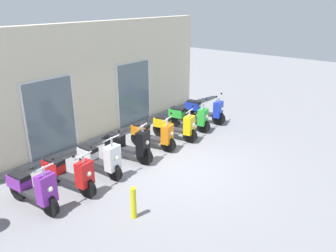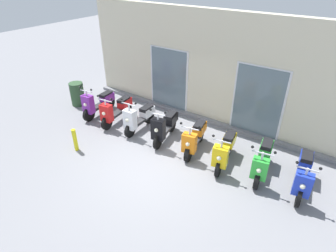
{
  "view_description": "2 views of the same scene",
  "coord_description": "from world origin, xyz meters",
  "px_view_note": "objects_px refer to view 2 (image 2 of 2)",
  "views": [
    {
      "loc": [
        -6.53,
        -5.0,
        4.3
      ],
      "look_at": [
        0.62,
        0.77,
        0.84
      ],
      "focal_mm": 36.34,
      "sensor_mm": 36.0,
      "label": 1
    },
    {
      "loc": [
        3.83,
        -4.69,
        4.86
      ],
      "look_at": [
        -0.09,
        0.86,
        0.84
      ],
      "focal_mm": 29.86,
      "sensor_mm": 36.0,
      "label": 2
    }
  ],
  "objects_px": {
    "scooter_green": "(263,160)",
    "curb_bollard": "(75,140)",
    "scooter_white": "(139,117)",
    "scooter_blue": "(303,174)",
    "scooter_orange": "(195,138)",
    "trash_bin": "(77,94)",
    "scooter_black": "(165,126)",
    "scooter_yellow": "(225,150)",
    "scooter_purple": "(98,103)",
    "scooter_red": "(116,110)"
  },
  "relations": [
    {
      "from": "scooter_green",
      "to": "curb_bollard",
      "type": "relative_size",
      "value": 2.27
    },
    {
      "from": "scooter_green",
      "to": "curb_bollard",
      "type": "xyz_separation_m",
      "value": [
        -4.85,
        -2.07,
        -0.11
      ]
    },
    {
      "from": "scooter_white",
      "to": "scooter_blue",
      "type": "bearing_deg",
      "value": 1.22
    },
    {
      "from": "scooter_orange",
      "to": "trash_bin",
      "type": "distance_m",
      "value": 5.28
    },
    {
      "from": "scooter_black",
      "to": "scooter_yellow",
      "type": "relative_size",
      "value": 0.99
    },
    {
      "from": "scooter_white",
      "to": "scooter_black",
      "type": "distance_m",
      "value": 1.04
    },
    {
      "from": "scooter_orange",
      "to": "trash_bin",
      "type": "xyz_separation_m",
      "value": [
        -5.28,
        0.07,
        -0.01
      ]
    },
    {
      "from": "scooter_purple",
      "to": "scooter_yellow",
      "type": "xyz_separation_m",
      "value": [
        4.96,
        -0.02,
        -0.01
      ]
    },
    {
      "from": "scooter_purple",
      "to": "scooter_red",
      "type": "relative_size",
      "value": 0.97
    },
    {
      "from": "curb_bollard",
      "to": "scooter_red",
      "type": "bearing_deg",
      "value": 95.6
    },
    {
      "from": "scooter_white",
      "to": "scooter_black",
      "type": "relative_size",
      "value": 0.97
    },
    {
      "from": "scooter_blue",
      "to": "scooter_black",
      "type": "bearing_deg",
      "value": -178.44
    },
    {
      "from": "scooter_yellow",
      "to": "scooter_green",
      "type": "relative_size",
      "value": 0.99
    },
    {
      "from": "scooter_black",
      "to": "scooter_blue",
      "type": "height_order",
      "value": "scooter_black"
    },
    {
      "from": "scooter_purple",
      "to": "scooter_red",
      "type": "distance_m",
      "value": 0.91
    },
    {
      "from": "scooter_orange",
      "to": "scooter_black",
      "type": "bearing_deg",
      "value": -178.44
    },
    {
      "from": "scooter_yellow",
      "to": "scooter_orange",
      "type": "bearing_deg",
      "value": 175.85
    },
    {
      "from": "scooter_black",
      "to": "scooter_green",
      "type": "height_order",
      "value": "scooter_black"
    },
    {
      "from": "scooter_green",
      "to": "scooter_orange",
      "type": "bearing_deg",
      "value": -177.52
    },
    {
      "from": "curb_bollard",
      "to": "scooter_white",
      "type": "bearing_deg",
      "value": 67.9
    },
    {
      "from": "scooter_purple",
      "to": "trash_bin",
      "type": "relative_size",
      "value": 1.79
    },
    {
      "from": "scooter_orange",
      "to": "curb_bollard",
      "type": "distance_m",
      "value": 3.5
    },
    {
      "from": "scooter_purple",
      "to": "scooter_green",
      "type": "distance_m",
      "value": 5.95
    },
    {
      "from": "scooter_purple",
      "to": "trash_bin",
      "type": "distance_m",
      "value": 1.31
    },
    {
      "from": "scooter_black",
      "to": "scooter_blue",
      "type": "xyz_separation_m",
      "value": [
        4.0,
        0.11,
        -0.01
      ]
    },
    {
      "from": "scooter_red",
      "to": "scooter_black",
      "type": "relative_size",
      "value": 1.05
    },
    {
      "from": "scooter_purple",
      "to": "scooter_red",
      "type": "xyz_separation_m",
      "value": [
        0.91,
        -0.01,
        0.0
      ]
    },
    {
      "from": "scooter_red",
      "to": "scooter_yellow",
      "type": "bearing_deg",
      "value": -0.13
    },
    {
      "from": "scooter_white",
      "to": "scooter_orange",
      "type": "bearing_deg",
      "value": 0.74
    },
    {
      "from": "scooter_purple",
      "to": "scooter_orange",
      "type": "relative_size",
      "value": 1.06
    },
    {
      "from": "scooter_white",
      "to": "trash_bin",
      "type": "distance_m",
      "value": 3.19
    },
    {
      "from": "scooter_black",
      "to": "trash_bin",
      "type": "xyz_separation_m",
      "value": [
        -4.23,
        0.1,
        -0.05
      ]
    },
    {
      "from": "scooter_orange",
      "to": "scooter_blue",
      "type": "distance_m",
      "value": 2.96
    },
    {
      "from": "scooter_purple",
      "to": "scooter_white",
      "type": "bearing_deg",
      "value": 0.71
    },
    {
      "from": "scooter_green",
      "to": "trash_bin",
      "type": "distance_m",
      "value": 7.25
    },
    {
      "from": "scooter_red",
      "to": "scooter_blue",
      "type": "height_order",
      "value": "scooter_red"
    },
    {
      "from": "curb_bollard",
      "to": "scooter_green",
      "type": "bearing_deg",
      "value": 23.08
    },
    {
      "from": "trash_bin",
      "to": "scooter_black",
      "type": "bearing_deg",
      "value": -1.37
    },
    {
      "from": "scooter_white",
      "to": "trash_bin",
      "type": "height_order",
      "value": "scooter_white"
    },
    {
      "from": "scooter_red",
      "to": "scooter_white",
      "type": "height_order",
      "value": "scooter_white"
    },
    {
      "from": "scooter_purple",
      "to": "curb_bollard",
      "type": "xyz_separation_m",
      "value": [
        1.1,
        -1.93,
        -0.12
      ]
    },
    {
      "from": "scooter_black",
      "to": "curb_bollard",
      "type": "bearing_deg",
      "value": -133.15
    },
    {
      "from": "curb_bollard",
      "to": "scooter_yellow",
      "type": "bearing_deg",
      "value": 26.31
    },
    {
      "from": "scooter_black",
      "to": "scooter_orange",
      "type": "distance_m",
      "value": 1.05
    },
    {
      "from": "scooter_orange",
      "to": "scooter_blue",
      "type": "xyz_separation_m",
      "value": [
        2.95,
        0.08,
        0.03
      ]
    },
    {
      "from": "scooter_red",
      "to": "scooter_yellow",
      "type": "distance_m",
      "value": 4.05
    },
    {
      "from": "scooter_orange",
      "to": "scooter_green",
      "type": "height_order",
      "value": "scooter_orange"
    },
    {
      "from": "trash_bin",
      "to": "curb_bollard",
      "type": "relative_size",
      "value": 1.28
    },
    {
      "from": "scooter_green",
      "to": "scooter_blue",
      "type": "xyz_separation_m",
      "value": [
        0.98,
        -0.01,
        0.03
      ]
    },
    {
      "from": "scooter_red",
      "to": "scooter_black",
      "type": "xyz_separation_m",
      "value": [
        2.02,
        0.03,
        0.02
      ]
    }
  ]
}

